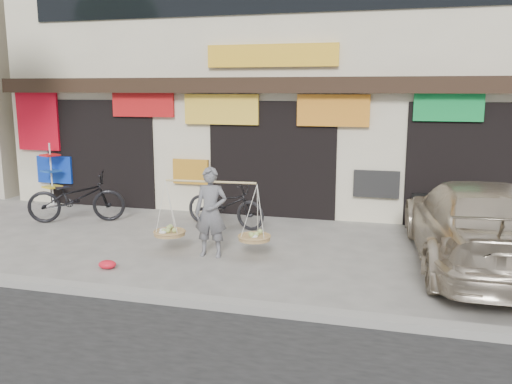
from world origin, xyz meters
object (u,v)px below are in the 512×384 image
(bike_2, at_px, (225,204))
(suv, at_px, (478,224))
(display_rack, at_px, (52,181))
(bike_0, at_px, (76,197))
(street_vendor, at_px, (211,216))

(bike_2, height_order, suv, suv)
(bike_2, distance_m, display_rack, 5.01)
(bike_0, bearing_deg, display_rack, 26.74)
(display_rack, bearing_deg, bike_2, -9.48)
(bike_0, bearing_deg, bike_2, -106.10)
(bike_0, relative_size, suv, 0.41)
(bike_2, xyz_separation_m, suv, (4.96, -1.42, 0.24))
(suv, xyz_separation_m, display_rack, (-9.90, 2.24, -0.08))
(street_vendor, height_order, suv, street_vendor)
(display_rack, bearing_deg, bike_0, -39.50)
(street_vendor, relative_size, suv, 0.41)
(street_vendor, bearing_deg, bike_2, 97.87)
(bike_0, relative_size, bike_2, 1.12)
(street_vendor, distance_m, display_rack, 6.10)
(bike_0, height_order, bike_2, bike_0)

